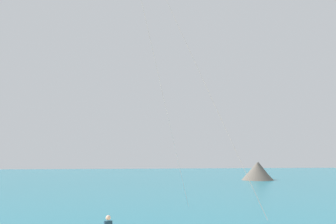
# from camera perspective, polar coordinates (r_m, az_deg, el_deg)

# --- Properties ---
(sea) EXTENTS (200.00, 120.00, 0.20)m
(sea) POSITION_cam_1_polar(r_m,az_deg,el_deg) (77.73, -8.32, -10.05)
(sea) COLOR teal
(sea) RESTS_ON ground
(headland_right) EXTENTS (6.95, 8.22, 3.52)m
(headland_right) POSITION_cam_1_polar(r_m,az_deg,el_deg) (71.09, 13.76, -9.04)
(headland_right) COLOR #47423D
(headland_right) RESTS_ON ground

